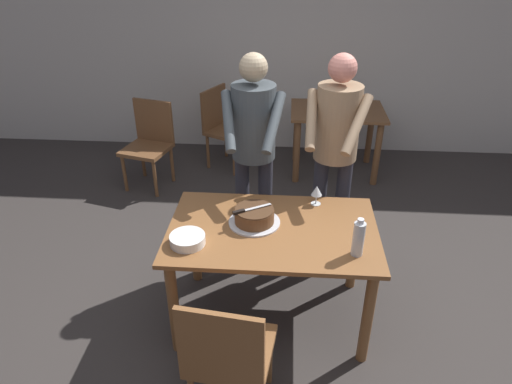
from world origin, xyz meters
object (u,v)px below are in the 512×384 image
water_bottle (358,238)px  chair_near_side (228,354)px  main_dining_table (272,244)px  background_table (336,124)px  person_cutting_cake (254,142)px  person_standing_beside (336,142)px  plate_stack (188,240)px  cake_on_platter (254,216)px  background_chair_1 (149,141)px  wine_glass_near (317,191)px  background_chair_0 (224,125)px  cake_knife (244,211)px

water_bottle → chair_near_side: 0.99m
main_dining_table → background_table: main_dining_table is taller
water_bottle → person_cutting_cake: size_ratio=0.15×
water_bottle → person_standing_beside: size_ratio=0.15×
main_dining_table → plate_stack: bearing=-158.6°
person_standing_beside → chair_near_side: (-0.63, -1.48, -0.58)m
main_dining_table → person_cutting_cake: (-0.17, 0.64, 0.45)m
cake_on_platter → water_bottle: water_bottle is taller
chair_near_side → background_table: (0.80, 3.14, 0.09)m
cake_on_platter → background_chair_1: bearing=124.0°
main_dining_table → background_table: size_ratio=1.36×
water_bottle → background_table: (0.09, 2.56, -0.29)m
wine_glass_near → water_bottle: water_bottle is taller
person_cutting_cake → background_chair_1: person_cutting_cake is taller
water_bottle → chair_near_side: size_ratio=0.28×
main_dining_table → background_chair_0: (-0.66, 2.43, -0.14)m
chair_near_side → background_table: size_ratio=0.90×
cake_knife → person_cutting_cake: 0.66m
person_standing_beside → chair_near_side: person_standing_beside is taller
chair_near_side → background_table: chair_near_side is taller
main_dining_table → person_cutting_cake: person_cutting_cake is taller
background_chair_1 → person_cutting_cake: bearing=-46.6°
water_bottle → background_chair_1: 2.88m
wine_glass_near → background_table: (0.31, 2.00, -0.28)m
person_standing_beside → background_chair_1: size_ratio=1.91×
cake_on_platter → chair_near_side: chair_near_side is taller
wine_glass_near → background_chair_1: bearing=136.5°
wine_glass_near → background_chair_0: size_ratio=0.16×
cake_on_platter → water_bottle: (0.63, -0.29, 0.06)m
plate_stack → chair_near_side: (0.32, -0.61, -0.29)m
wine_glass_near → background_chair_0: (-0.95, 2.10, -0.36)m
water_bottle → background_chair_1: (-1.88, 2.14, -0.37)m
person_cutting_cake → chair_near_side: 1.56m
plate_stack → person_cutting_cake: 0.96m
cake_knife → wine_glass_near: size_ratio=1.70×
person_cutting_cake → background_table: bearing=65.2°
cake_on_platter → background_chair_1: background_chair_1 is taller
main_dining_table → wine_glass_near: (0.29, 0.33, 0.23)m
cake_knife → water_bottle: bearing=-20.1°
cake_knife → background_table: cake_knife is taller
person_standing_beside → background_chair_0: 2.14m
person_standing_beside → background_chair_0: bearing=121.7°
wine_glass_near → person_cutting_cake: bearing=146.0°
plate_stack → water_bottle: water_bottle is taller
cake_on_platter → person_cutting_cake: 0.65m
water_bottle → person_cutting_cake: person_cutting_cake is taller
cake_knife → background_chair_1: bearing=122.1°
background_table → person_cutting_cake: bearing=-114.8°
person_standing_beside → background_chair_1: bearing=145.5°
main_dining_table → background_chair_1: (-1.37, 1.91, -0.14)m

